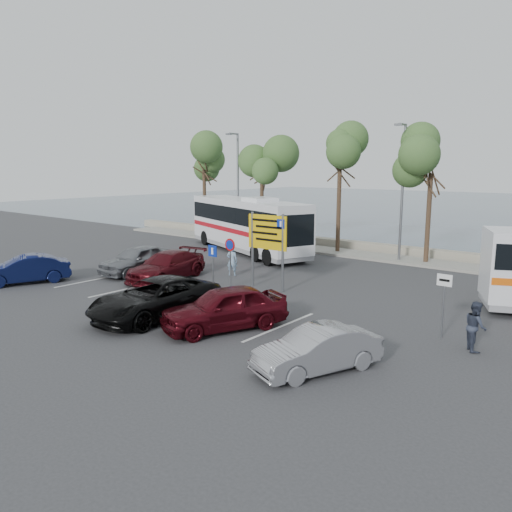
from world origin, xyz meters
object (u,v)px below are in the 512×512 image
Objects in this scene: direction_sign at (267,238)px; coach_bus_left at (247,226)px; street_lamp_right at (402,186)px; car_blue at (25,269)px; car_silver_b at (317,350)px; pedestrian_far at (475,326)px; car_maroon at (167,266)px; car_silver_a at (137,260)px; car_red at (224,308)px; street_lamp_left at (237,182)px; suv_black at (156,298)px; pedestrian_near at (232,261)px.

coach_bus_left is (-7.50, 7.30, -0.67)m from direction_sign.
street_lamp_right reaches higher than car_blue.
pedestrian_far reaches higher than car_silver_b.
direction_sign reaches higher than car_maroon.
car_blue is at bearing -157.83° from car_silver_b.
car_silver_a is 0.98× the size of car_red.
street_lamp_left reaches higher than pedestrian_far.
coach_bus_left reaches higher than car_maroon.
street_lamp_left is at bearing 122.13° from suv_black.
car_maroon is (4.80, 5.00, 0.01)m from car_blue.
car_silver_a is (-0.10, -9.00, -1.00)m from coach_bus_left.
car_silver_b is at bearing -73.46° from street_lamp_right.
pedestrian_far is at bearing -12.40° from direction_sign.
car_red is 3.07m from suv_black.
coach_bus_left is 14.26m from car_blue.
coach_bus_left is 19.94m from pedestrian_far.
street_lamp_right reaches higher than car_silver_a.
street_lamp_left is at bearing 139.22° from coach_bus_left.
suv_black is at bearing 24.57° from car_blue.
car_silver_a is 17.61m from pedestrian_far.
pedestrian_far reaches higher than car_maroon.
pedestrian_far is (15.20, -0.50, 0.08)m from car_maroon.
direction_sign is (-2.00, -10.32, -2.17)m from street_lamp_right.
street_lamp_right is 15.34m from pedestrian_far.
car_red reaches higher than car_maroon.
coach_bus_left is 2.52× the size of car_maroon.
coach_bus_left is at bearing 94.53° from car_maroon.
street_lamp_right is at bearing 79.06° from direction_sign.
direction_sign is at bearing 135.61° from pedestrian_near.
car_silver_a is (3.40, -12.02, -3.84)m from street_lamp_left.
pedestrian_far is (21.00, -12.52, -3.81)m from street_lamp_left.
car_blue is at bearing -86.64° from street_lamp_left.
car_maroon is 0.91× the size of suv_black.
street_lamp_right reaches higher than car_maroon.
car_maroon is at bearing -4.98° from car_silver_a.
car_red is (10.00, -12.93, -0.98)m from coach_bus_left.
suv_black is (9.50, 0.43, 0.05)m from car_blue.
street_lamp_left is at bearing 180.00° from street_lamp_right.
car_red is 0.85× the size of suv_black.
car_red is 4.68m from car_silver_b.
car_silver_a is (-7.60, -1.70, -1.67)m from direction_sign.
pedestrian_far is at bearing -30.80° from street_lamp_left.
direction_sign is at bearing 8.25° from car_maroon.
car_red is at bearing 80.99° from pedestrian_far.
street_lamp_left reaches higher than car_silver_a.
pedestrian_far is at bearing 140.77° from pedestrian_near.
street_lamp_left reaches higher than suv_black.
street_lamp_right is at bearing 115.06° from car_red.
street_lamp_right is 21.19m from car_blue.
direction_sign is 0.81× the size of car_silver_a.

